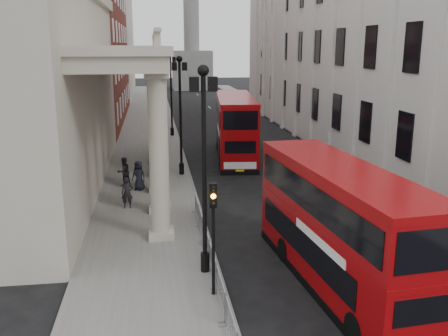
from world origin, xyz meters
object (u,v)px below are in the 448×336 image
at_px(lamp_post_mid, 180,107).
at_px(lamp_post_north, 171,88).
at_px(monument_column, 191,11).
at_px(bus_near, 340,225).
at_px(lamp_post_south, 204,157).
at_px(pedestrian_c, 139,176).
at_px(bus_far, 235,126).
at_px(pedestrian_b, 124,172).
at_px(traffic_light, 213,218).
at_px(pedestrian_a, 127,193).

height_order(lamp_post_mid, lamp_post_north, same).
relative_size(monument_column, bus_near, 4.83).
relative_size(lamp_post_south, lamp_post_north, 1.00).
bearing_deg(lamp_post_south, pedestrian_c, 103.36).
bearing_deg(bus_near, bus_far, 85.29).
bearing_deg(pedestrian_b, traffic_light, 69.86).
xyz_separation_m(pedestrian_a, pedestrian_c, (0.57, 3.58, 0.06)).
relative_size(bus_near, bus_far, 0.93).
bearing_deg(lamp_post_mid, lamp_post_north, 90.00).
xyz_separation_m(bus_near, pedestrian_b, (-8.91, 15.21, -1.42)).
relative_size(bus_near, pedestrian_b, 5.91).
bearing_deg(lamp_post_north, pedestrian_c, -98.48).
relative_size(traffic_light, bus_near, 0.38).
bearing_deg(traffic_light, pedestrian_c, 101.92).
height_order(lamp_post_south, pedestrian_b, lamp_post_south).
distance_m(lamp_post_mid, pedestrian_b, 6.03).
bearing_deg(pedestrian_c, lamp_post_south, -47.70).
relative_size(lamp_post_mid, pedestrian_b, 4.38).
bearing_deg(lamp_post_north, pedestrian_b, -101.98).
bearing_deg(traffic_light, lamp_post_south, 92.84).
distance_m(lamp_post_south, pedestrian_c, 13.26).
distance_m(lamp_post_south, lamp_post_mid, 16.00).
xyz_separation_m(lamp_post_south, bus_near, (4.98, -1.71, -2.42)).
xyz_separation_m(lamp_post_mid, pedestrian_a, (-3.50, -7.23, -3.90)).
height_order(lamp_post_south, bus_near, lamp_post_south).
relative_size(lamp_post_mid, pedestrian_c, 4.38).
distance_m(lamp_post_mid, pedestrian_c, 6.06).
relative_size(monument_column, pedestrian_a, 30.47).
relative_size(monument_column, traffic_light, 12.60).
xyz_separation_m(lamp_post_mid, traffic_light, (0.10, -18.02, -1.80)).
bearing_deg(pedestrian_b, lamp_post_south, 71.53).
bearing_deg(bus_far, traffic_light, -95.49).
distance_m(monument_column, bus_far, 68.03).
height_order(lamp_post_north, bus_far, lamp_post_north).
bearing_deg(lamp_post_north, bus_near, -81.59).
relative_size(lamp_post_south, lamp_post_mid, 1.00).
xyz_separation_m(lamp_post_mid, pedestrian_c, (-2.93, -3.66, -3.84)).
distance_m(monument_column, bus_near, 90.73).
height_order(monument_column, bus_far, monument_column).
bearing_deg(lamp_post_mid, lamp_post_south, -90.00).
xyz_separation_m(lamp_post_mid, pedestrian_b, (-3.93, -2.50, -3.84)).
bearing_deg(monument_column, pedestrian_c, -97.18).
distance_m(bus_far, pedestrian_a, 15.12).
xyz_separation_m(lamp_post_north, pedestrian_a, (-3.50, -23.23, -3.90)).
xyz_separation_m(monument_column, lamp_post_north, (-6.60, -56.00, -11.07)).
xyz_separation_m(monument_column, pedestrian_c, (-9.53, -75.66, -14.91)).
bearing_deg(lamp_post_north, lamp_post_mid, -90.00).
bearing_deg(lamp_post_south, monument_column, 85.71).
bearing_deg(pedestrian_c, lamp_post_mid, 80.21).
bearing_deg(lamp_post_mid, pedestrian_b, -147.52).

